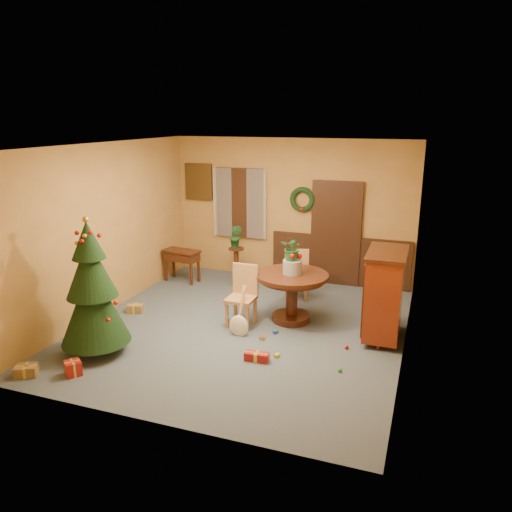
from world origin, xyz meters
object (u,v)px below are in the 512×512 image
at_px(christmas_tree, 92,290).
at_px(chair_near, 243,293).
at_px(dining_table, 292,288).
at_px(writing_desk, 182,258).
at_px(sideboard, 385,292).

bearing_deg(christmas_tree, chair_near, 45.67).
relative_size(dining_table, christmas_tree, 0.59).
height_order(christmas_tree, writing_desk, christmas_tree).
relative_size(writing_desk, sideboard, 0.57).
bearing_deg(christmas_tree, writing_desk, 96.15).
bearing_deg(christmas_tree, dining_table, 41.51).
xyz_separation_m(dining_table, writing_desk, (-2.69, 1.23, -0.08)).
xyz_separation_m(dining_table, chair_near, (-0.71, -0.41, -0.04)).
bearing_deg(chair_near, christmas_tree, -134.33).
bearing_deg(writing_desk, dining_table, -24.58).
xyz_separation_m(chair_near, writing_desk, (-1.98, 1.64, -0.04)).
distance_m(christmas_tree, writing_desk, 3.35).
bearing_deg(christmas_tree, sideboard, 26.34).
xyz_separation_m(writing_desk, sideboard, (4.19, -1.40, 0.24)).
xyz_separation_m(chair_near, sideboard, (2.21, 0.24, 0.20)).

